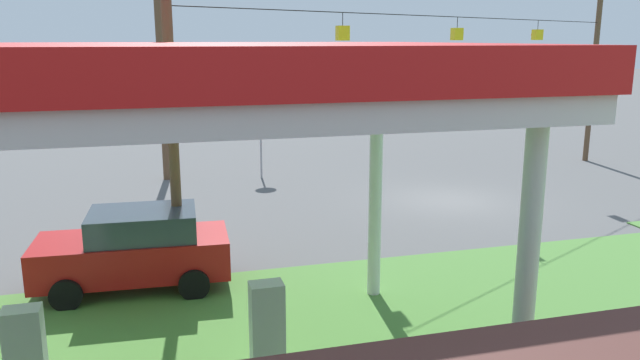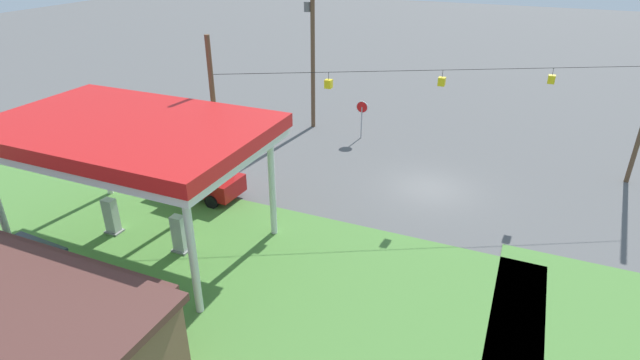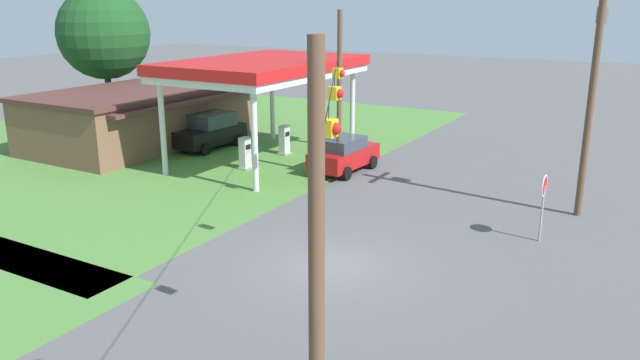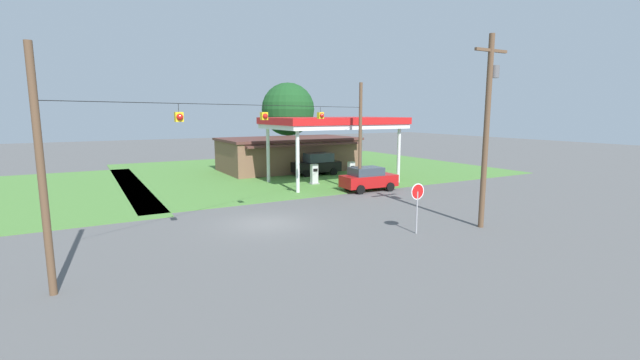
# 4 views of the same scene
# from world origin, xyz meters

# --- Properties ---
(ground_plane) EXTENTS (160.00, 160.00, 0.00)m
(ground_plane) POSITION_xyz_m (0.00, 0.00, 0.00)
(ground_plane) COLOR #565656
(gas_station_canopy) EXTENTS (10.90, 6.97, 5.50)m
(gas_station_canopy) POSITION_xyz_m (10.20, 9.86, 4.99)
(gas_station_canopy) COLOR silver
(gas_station_canopy) RESTS_ON ground
(fuel_pump_near) EXTENTS (0.71, 0.56, 1.69)m
(fuel_pump_near) POSITION_xyz_m (8.36, 9.86, 0.80)
(fuel_pump_near) COLOR gray
(fuel_pump_near) RESTS_ON ground
(car_at_pumps_front) EXTENTS (4.33, 2.29, 1.82)m
(car_at_pumps_front) POSITION_xyz_m (10.50, 5.25, 0.94)
(car_at_pumps_front) COLOR #AD1414
(car_at_pumps_front) RESTS_ON ground
(stop_sign_roadside) EXTENTS (0.80, 0.08, 2.50)m
(stop_sign_roadside) POSITION_xyz_m (5.70, -5.41, 1.81)
(stop_sign_roadside) COLOR #99999E
(stop_sign_roadside) RESTS_ON ground
(utility_pole_main) EXTENTS (2.20, 0.44, 9.69)m
(utility_pole_main) POSITION_xyz_m (9.49, -6.16, 5.42)
(utility_pole_main) COLOR brown
(utility_pole_main) RESTS_ON ground
(signal_span_gantry) EXTENTS (19.32, 10.24, 8.03)m
(signal_span_gantry) POSITION_xyz_m (-0.00, -0.01, 4.32)
(signal_span_gantry) COLOR brown
(signal_span_gantry) RESTS_ON ground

